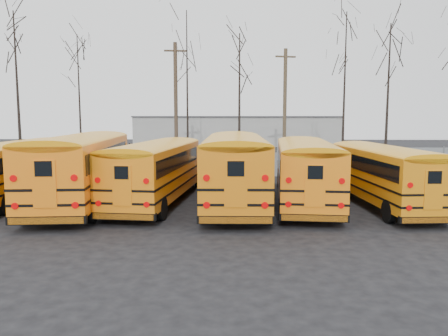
{
  "coord_description": "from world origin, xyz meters",
  "views": [
    {
      "loc": [
        2.1,
        -17.76,
        4.1
      ],
      "look_at": [
        1.44,
        3.24,
        1.6
      ],
      "focal_mm": 35.0,
      "sensor_mm": 36.0,
      "label": 1
    }
  ],
  "objects_px": {
    "bus_c": "(157,167)",
    "bus_e": "(305,166)",
    "bus_f": "(383,170)",
    "bus_b": "(83,163)",
    "utility_pole_right": "(285,107)",
    "bus_d": "(235,163)",
    "bus_a": "(16,165)",
    "utility_pole_left": "(176,104)"
  },
  "relations": [
    {
      "from": "bus_c",
      "to": "bus_e",
      "type": "distance_m",
      "value": 6.94
    },
    {
      "from": "bus_f",
      "to": "bus_b",
      "type": "bearing_deg",
      "value": 175.75
    },
    {
      "from": "bus_b",
      "to": "utility_pole_right",
      "type": "relative_size",
      "value": 1.28
    },
    {
      "from": "bus_d",
      "to": "bus_f",
      "type": "height_order",
      "value": "bus_d"
    },
    {
      "from": "bus_a",
      "to": "bus_e",
      "type": "height_order",
      "value": "bus_e"
    },
    {
      "from": "bus_e",
      "to": "utility_pole_left",
      "type": "relative_size",
      "value": 1.11
    },
    {
      "from": "bus_a",
      "to": "utility_pole_right",
      "type": "height_order",
      "value": "utility_pole_right"
    },
    {
      "from": "bus_b",
      "to": "utility_pole_left",
      "type": "bearing_deg",
      "value": 76.15
    },
    {
      "from": "bus_b",
      "to": "utility_pole_left",
      "type": "height_order",
      "value": "utility_pole_left"
    },
    {
      "from": "bus_a",
      "to": "bus_e",
      "type": "relative_size",
      "value": 0.96
    },
    {
      "from": "bus_c",
      "to": "utility_pole_right",
      "type": "bearing_deg",
      "value": 68.86
    },
    {
      "from": "bus_a",
      "to": "bus_c",
      "type": "height_order",
      "value": "bus_c"
    },
    {
      "from": "bus_b",
      "to": "bus_c",
      "type": "bearing_deg",
      "value": 0.14
    },
    {
      "from": "bus_d",
      "to": "bus_c",
      "type": "bearing_deg",
      "value": 178.48
    },
    {
      "from": "bus_a",
      "to": "bus_e",
      "type": "bearing_deg",
      "value": -3.02
    },
    {
      "from": "bus_a",
      "to": "bus_f",
      "type": "relative_size",
      "value": 1.03
    },
    {
      "from": "bus_e",
      "to": "utility_pole_right",
      "type": "bearing_deg",
      "value": 92.37
    },
    {
      "from": "bus_a",
      "to": "bus_c",
      "type": "relative_size",
      "value": 0.97
    },
    {
      "from": "bus_a",
      "to": "utility_pole_left",
      "type": "xyz_separation_m",
      "value": [
        5.82,
        14.41,
        3.37
      ]
    },
    {
      "from": "bus_a",
      "to": "bus_d",
      "type": "xyz_separation_m",
      "value": [
        10.67,
        -0.61,
        0.22
      ]
    },
    {
      "from": "utility_pole_left",
      "to": "bus_b",
      "type": "bearing_deg",
      "value": -106.75
    },
    {
      "from": "bus_a",
      "to": "bus_c",
      "type": "distance_m",
      "value": 7.05
    },
    {
      "from": "utility_pole_left",
      "to": "bus_e",
      "type": "bearing_deg",
      "value": -69.94
    },
    {
      "from": "bus_e",
      "to": "utility_pole_left",
      "type": "height_order",
      "value": "utility_pole_left"
    },
    {
      "from": "bus_c",
      "to": "bus_b",
      "type": "bearing_deg",
      "value": -168.97
    },
    {
      "from": "bus_a",
      "to": "utility_pole_right",
      "type": "bearing_deg",
      "value": 44.22
    },
    {
      "from": "bus_a",
      "to": "utility_pole_left",
      "type": "height_order",
      "value": "utility_pole_left"
    },
    {
      "from": "bus_b",
      "to": "bus_e",
      "type": "relative_size",
      "value": 1.1
    },
    {
      "from": "bus_e",
      "to": "bus_f",
      "type": "bearing_deg",
      "value": -1.74
    },
    {
      "from": "utility_pole_left",
      "to": "bus_f",
      "type": "bearing_deg",
      "value": -61.41
    },
    {
      "from": "bus_b",
      "to": "bus_f",
      "type": "relative_size",
      "value": 1.18
    },
    {
      "from": "bus_e",
      "to": "utility_pole_left",
      "type": "distance_m",
      "value": 17.31
    },
    {
      "from": "bus_f",
      "to": "bus_d",
      "type": "bearing_deg",
      "value": 173.29
    },
    {
      "from": "bus_c",
      "to": "utility_pole_right",
      "type": "distance_m",
      "value": 17.26
    },
    {
      "from": "bus_d",
      "to": "utility_pole_right",
      "type": "height_order",
      "value": "utility_pole_right"
    },
    {
      "from": "bus_c",
      "to": "utility_pole_right",
      "type": "xyz_separation_m",
      "value": [
        7.54,
        15.22,
        3.09
      ]
    },
    {
      "from": "bus_a",
      "to": "bus_d",
      "type": "height_order",
      "value": "bus_d"
    },
    {
      "from": "bus_d",
      "to": "utility_pole_right",
      "type": "distance_m",
      "value": 16.02
    },
    {
      "from": "bus_e",
      "to": "bus_f",
      "type": "distance_m",
      "value": 3.48
    },
    {
      "from": "bus_a",
      "to": "utility_pole_right",
      "type": "distance_m",
      "value": 20.9
    },
    {
      "from": "bus_b",
      "to": "utility_pole_right",
      "type": "bearing_deg",
      "value": 49.2
    },
    {
      "from": "bus_b",
      "to": "bus_c",
      "type": "xyz_separation_m",
      "value": [
        3.41,
        0.35,
        -0.2
      ]
    }
  ]
}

